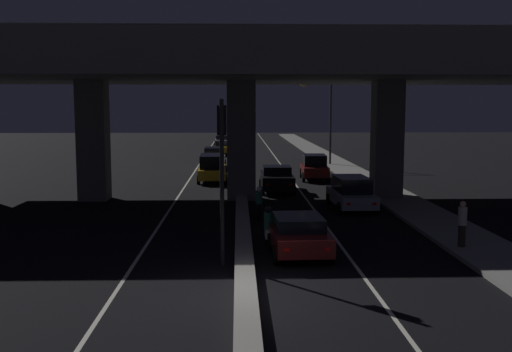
{
  "coord_description": "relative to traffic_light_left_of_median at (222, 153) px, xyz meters",
  "views": [
    {
      "loc": [
        -0.19,
        -15.54,
        5.12
      ],
      "look_at": [
        0.87,
        19.1,
        1.06
      ],
      "focal_mm": 42.0,
      "sensor_mm": 36.0,
      "label": 1
    }
  ],
  "objects": [
    {
      "name": "elevated_overpass",
      "position": [
        0.48,
        13.72,
        3.68
      ],
      "size": [
        35.33,
        12.96,
        9.48
      ],
      "color": "slate",
      "rests_on": "ground_plane"
    },
    {
      "name": "motorcycle_black_filtering_mid",
      "position": [
        1.47,
        7.96,
        -3.01
      ],
      "size": [
        0.34,
        1.76,
        1.46
      ],
      "rotation": [
        0.0,
        0.0,
        1.5
      ],
      "color": "black",
      "rests_on": "ground_plane"
    },
    {
      "name": "ground_plane",
      "position": [
        0.7,
        -3.5,
        -3.63
      ],
      "size": [
        200.0,
        200.0,
        0.0
      ],
      "primitive_type": "plane",
      "color": "black"
    },
    {
      "name": "street_lamp",
      "position": [
        8.02,
        32.01,
        0.67
      ],
      "size": [
        2.72,
        0.32,
        7.11
      ],
      "color": "#2D2D30",
      "rests_on": "ground_plane"
    },
    {
      "name": "sidewalk_right",
      "position": [
        9.2,
        24.5,
        -3.55
      ],
      "size": [
        2.63,
        126.0,
        0.16
      ],
      "primitive_type": "cube",
      "color": "gray",
      "rests_on": "ground_plane"
    },
    {
      "name": "car_black_third",
      "position": [
        2.84,
        16.51,
        -2.85
      ],
      "size": [
        2.04,
        4.56,
        1.56
      ],
      "rotation": [
        0.0,
        0.0,
        1.57
      ],
      "color": "black",
      "rests_on": "ground_plane"
    },
    {
      "name": "car_taxi_yellow_third_oncoming",
      "position": [
        -1.04,
        44.19,
        -2.88
      ],
      "size": [
        1.99,
        4.53,
        1.43
      ],
      "rotation": [
        0.0,
        0.0,
        -1.61
      ],
      "color": "gold",
      "rests_on": "ground_plane"
    },
    {
      "name": "car_dark_red_lead",
      "position": [
        2.58,
        1.32,
        -2.91
      ],
      "size": [
        2.14,
        4.45,
        1.36
      ],
      "rotation": [
        0.0,
        0.0,
        1.61
      ],
      "color": "#591414",
      "rests_on": "ground_plane"
    },
    {
      "name": "traffic_light_left_of_median",
      "position": [
        0.0,
        0.0,
        0.0
      ],
      "size": [
        0.3,
        0.49,
        5.34
      ],
      "color": "black",
      "rests_on": "ground_plane"
    },
    {
      "name": "lane_line_right_inner",
      "position": [
        4.29,
        31.5,
        -3.63
      ],
      "size": [
        0.12,
        126.0,
        0.0
      ],
      "primitive_type": "cube",
      "color": "beige",
      "rests_on": "ground_plane"
    },
    {
      "name": "car_silver_fourth_oncoming",
      "position": [
        -1.26,
        53.96,
        -2.85
      ],
      "size": [
        2.15,
        4.03,
        1.51
      ],
      "rotation": [
        0.0,
        0.0,
        -1.6
      ],
      "color": "gray",
      "rests_on": "ground_plane"
    },
    {
      "name": "car_dark_red_fourth",
      "position": [
        5.84,
        22.2,
        -2.72
      ],
      "size": [
        2.01,
        3.99,
        1.76
      ],
      "rotation": [
        0.0,
        0.0,
        1.53
      ],
      "color": "#591414",
      "rests_on": "ground_plane"
    },
    {
      "name": "motorcycle_blue_filtering_far",
      "position": [
        1.38,
        16.29,
        -3.05
      ],
      "size": [
        0.34,
        1.72,
        1.35
      ],
      "rotation": [
        0.0,
        0.0,
        1.49
      ],
      "color": "black",
      "rests_on": "ground_plane"
    },
    {
      "name": "lane_line_left_inner",
      "position": [
        -2.89,
        31.5,
        -3.63
      ],
      "size": [
        0.12,
        126.0,
        0.0
      ],
      "primitive_type": "cube",
      "color": "beige",
      "rests_on": "ground_plane"
    },
    {
      "name": "car_silver_second",
      "position": [
        6.15,
        10.23,
        -2.79
      ],
      "size": [
        2.02,
        4.4,
        1.64
      ],
      "rotation": [
        0.0,
        0.0,
        1.6
      ],
      "color": "gray",
      "rests_on": "ground_plane"
    },
    {
      "name": "car_white_second_oncoming",
      "position": [
        -1.44,
        30.37,
        -2.76
      ],
      "size": [
        1.92,
        4.36,
        1.73
      ],
      "rotation": [
        0.0,
        0.0,
        -1.56
      ],
      "color": "silver",
      "rests_on": "ground_plane"
    },
    {
      "name": "motorcycle_white_filtering_near",
      "position": [
        1.61,
        2.29,
        -2.99
      ],
      "size": [
        0.32,
        1.78,
        1.52
      ],
      "rotation": [
        0.0,
        0.0,
        1.57
      ],
      "color": "black",
      "rests_on": "ground_plane"
    },
    {
      "name": "median_divider",
      "position": [
        0.7,
        31.5,
        -3.46
      ],
      "size": [
        0.6,
        126.0,
        0.34
      ],
      "primitive_type": "cube",
      "color": "gray",
      "rests_on": "ground_plane"
    },
    {
      "name": "car_taxi_yellow_lead_oncoming",
      "position": [
        -1.23,
        21.51,
        -2.67
      ],
      "size": [
        2.06,
        4.68,
        1.84
      ],
      "rotation": [
        0.0,
        0.0,
        -1.55
      ],
      "color": "gold",
      "rests_on": "ground_plane"
    },
    {
      "name": "pedestrian_on_sidewalk",
      "position": [
        8.43,
        1.5,
        -2.65
      ],
      "size": [
        0.3,
        0.3,
        1.63
      ],
      "color": "#2D261E",
      "rests_on": "sidewalk_right"
    }
  ]
}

